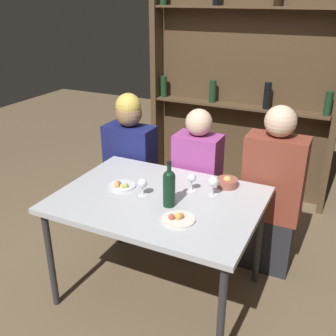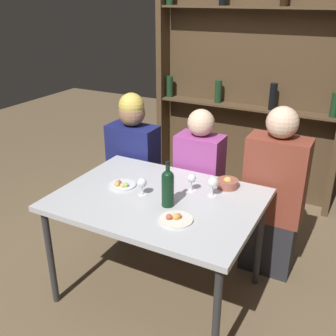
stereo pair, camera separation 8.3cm
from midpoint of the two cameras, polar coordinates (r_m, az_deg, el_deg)
ground_plane at (r=2.98m, az=-2.09°, el=-17.43°), size 10.00×10.00×0.00m
dining_table at (r=2.57m, az=-2.32°, el=-5.49°), size 1.30×0.95×0.77m
wine_rack_wall at (r=4.02m, az=9.92°, el=10.64°), size 1.87×0.21×2.12m
wine_bottle at (r=2.38m, az=-0.84°, el=-2.70°), size 0.08×0.08×0.29m
wine_glass_0 at (r=2.53m, az=-4.67°, el=-2.30°), size 0.06×0.06×0.12m
wine_glass_1 at (r=2.53m, az=5.67°, el=-2.05°), size 0.07×0.07×0.13m
wine_glass_2 at (r=2.58m, az=2.55°, el=-1.59°), size 0.06×0.06×0.12m
food_plate_0 at (r=2.29m, az=0.43°, el=-7.36°), size 0.20×0.20×0.05m
food_plate_1 at (r=2.69m, az=-7.63°, el=-2.54°), size 0.19×0.19×0.04m
snack_bowl at (r=2.69m, az=7.71°, el=-2.06°), size 0.15×0.15×0.08m
seated_person_left at (r=3.36m, az=-6.12°, el=0.06°), size 0.41×0.22×1.26m
seated_person_center at (r=3.12m, az=3.44°, el=-2.66°), size 0.35×0.22×1.20m
seated_person_right at (r=2.96m, az=14.02°, el=-4.05°), size 0.42×0.22×1.29m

